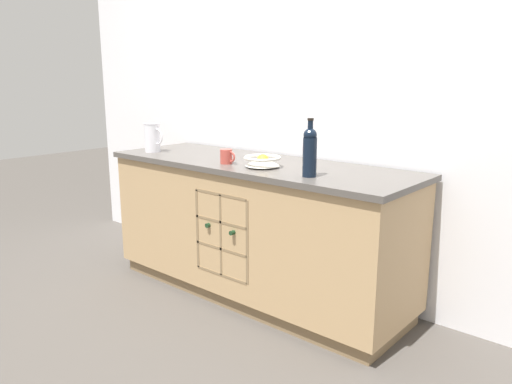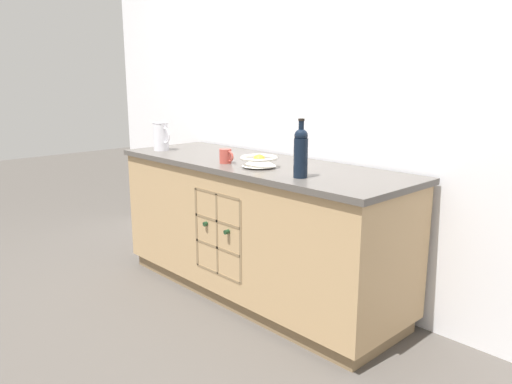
# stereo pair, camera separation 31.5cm
# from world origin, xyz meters

# --- Properties ---
(ground_plane) EXTENTS (14.00, 14.00, 0.00)m
(ground_plane) POSITION_xyz_m (0.00, 0.00, 0.00)
(ground_plane) COLOR #4C4742
(back_wall) EXTENTS (4.46, 0.06, 2.55)m
(back_wall) POSITION_xyz_m (0.00, 0.40, 1.27)
(back_wall) COLOR white
(back_wall) RESTS_ON ground_plane
(kitchen_island) EXTENTS (2.10, 0.70, 0.89)m
(kitchen_island) POSITION_xyz_m (0.00, -0.00, 0.45)
(kitchen_island) COLOR olive
(kitchen_island) RESTS_ON ground_plane
(fruit_bowl) EXTENTS (0.22, 0.22, 0.08)m
(fruit_bowl) POSITION_xyz_m (0.16, -0.13, 0.93)
(fruit_bowl) COLOR silver
(fruit_bowl) RESTS_ON kitchen_island
(white_pitcher) EXTENTS (0.17, 0.11, 0.20)m
(white_pitcher) POSITION_xyz_m (-0.84, -0.15, 1.00)
(white_pitcher) COLOR white
(white_pitcher) RESTS_ON kitchen_island
(ceramic_mug) EXTENTS (0.11, 0.07, 0.09)m
(ceramic_mug) POSITION_xyz_m (-0.09, -0.17, 0.94)
(ceramic_mug) COLOR #B7473D
(ceramic_mug) RESTS_ON kitchen_island
(standing_wine_bottle) EXTENTS (0.08, 0.08, 0.31)m
(standing_wine_bottle) POSITION_xyz_m (0.53, -0.18, 1.03)
(standing_wine_bottle) COLOR black
(standing_wine_bottle) RESTS_ON kitchen_island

